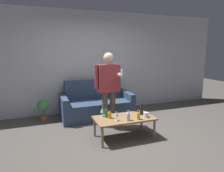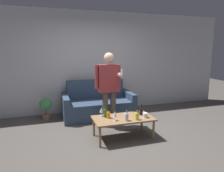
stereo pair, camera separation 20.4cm
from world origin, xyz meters
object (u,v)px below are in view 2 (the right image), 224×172
Objects in this scene: coffee_table at (123,120)px; person_standing_front at (109,84)px; couch at (98,104)px; bottle_orange at (108,115)px.

person_standing_front is (-0.09, 0.65, 0.58)m from coffee_table.
couch is 1.41m from bottle_orange.
bottle_orange is at bearing -107.33° from person_standing_front.
coffee_table is 6.76× the size of bottle_orange.
person_standing_front is at bearing -85.25° from couch.
couch reaches higher than coffee_table.
coffee_table is 0.70× the size of person_standing_front.
bottle_orange is 0.10× the size of person_standing_front.
coffee_table is 0.30m from bottle_orange.
coffee_table is at bearing -82.03° from person_standing_front.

